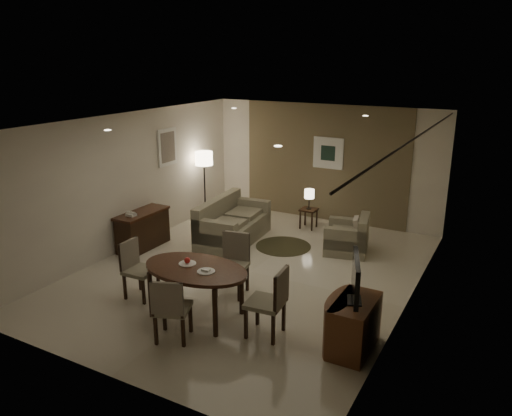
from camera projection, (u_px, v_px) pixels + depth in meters
The scene contains 31 objects.
room_shell at pixel (261, 194), 8.94m from camera, with size 5.50×7.00×2.70m.
taupe_accent at pixel (324, 163), 11.53m from camera, with size 3.96×0.03×2.70m, color brown.
curtain_wall at pixel (408, 226), 7.38m from camera, with size 0.08×6.70×2.58m, color beige, non-canonical shape.
curtain_rod at pixel (416, 137), 7.00m from camera, with size 0.03×0.03×6.80m, color black.
art_back_frame at pixel (328, 153), 11.39m from camera, with size 0.72×0.03×0.72m, color silver.
art_back_canvas at pixel (328, 153), 11.37m from camera, with size 0.34×0.01×0.34m, color black.
art_left_frame at pixel (167, 147), 10.71m from camera, with size 0.03×0.60×0.80m, color silver.
art_left_canvas at pixel (168, 147), 10.71m from camera, with size 0.01×0.46×0.64m, color gray.
downlight_nl at pixel (108, 130), 7.35m from camera, with size 0.10×0.10×0.01m, color white.
downlight_nr at pixel (278, 146), 6.06m from camera, with size 0.10×0.10×0.01m, color white.
downlight_fl at pixel (234, 108), 10.36m from camera, with size 0.10×0.10×0.01m, color white.
downlight_fr at pixel (365, 116), 9.08m from camera, with size 0.10×0.10×0.01m, color white.
console_desk at pixel (143, 230), 10.03m from camera, with size 0.48×1.20×0.75m, color #442515, non-canonical shape.
telephone at pixel (131, 214), 9.66m from camera, with size 0.20×0.14×0.09m, color white, non-canonical shape.
tv_cabinet at pixel (354, 325), 6.54m from camera, with size 0.48×0.90×0.70m, color brown, non-canonical shape.
flat_tv at pixel (356, 278), 6.35m from camera, with size 0.06×0.88×0.60m, color black, non-canonical shape.
dining_table at pixel (196, 292), 7.39m from camera, with size 1.65×1.03×0.77m, color #442515, non-canonical shape.
chair_near at pixel (173, 307), 6.75m from camera, with size 0.46×0.46×0.94m, color gray, non-canonical shape.
chair_far at pixel (232, 266), 8.02m from camera, with size 0.48×0.48×1.00m, color gray, non-canonical shape.
chair_left at pixel (141, 270), 7.94m from camera, with size 0.45×0.45×0.93m, color gray, non-canonical shape.
chair_right at pixel (265, 302), 6.84m from camera, with size 0.49×0.49×1.01m, color gray, non-canonical shape.
plate_a at pixel (187, 264), 7.40m from camera, with size 0.26×0.26×0.02m, color white.
plate_b at pixel (206, 271), 7.13m from camera, with size 0.26×0.26×0.02m, color white.
fruit_apple at pixel (187, 260), 7.38m from camera, with size 0.09×0.09×0.09m, color red.
napkin at pixel (206, 270), 7.13m from camera, with size 0.12×0.08×0.03m, color white.
round_rug at pixel (283, 246), 10.19m from camera, with size 1.12×1.12×0.01m, color #423F25.
sofa at pixel (233, 221), 10.39m from camera, with size 0.93×1.87×0.88m, color gray, non-canonical shape.
armchair at pixel (347, 234), 9.81m from camera, with size 0.85×0.80×0.75m, color gray, non-canonical shape.
side_table at pixel (309, 218), 11.21m from camera, with size 0.35×0.35×0.45m, color black, non-canonical shape.
table_lamp at pixel (309, 198), 11.07m from camera, with size 0.22×0.22×0.50m, color #FFEAC1, non-canonical shape.
floor_lamp at pixel (205, 185), 11.73m from camera, with size 0.41×0.41×1.61m, color #FFE5B7, non-canonical shape.
Camera 1 is at (4.05, -7.21, 3.75)m, focal length 35.00 mm.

